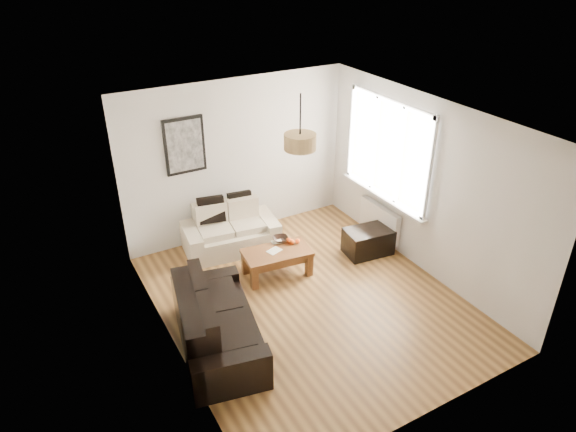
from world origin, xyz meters
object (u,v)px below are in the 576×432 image
loveseat_cream (230,229)px  coffee_table (277,262)px  ottoman (368,241)px  sofa_leather (217,320)px

loveseat_cream → coffee_table: loveseat_cream is taller
loveseat_cream → coffee_table: size_ratio=1.49×
loveseat_cream → ottoman: loveseat_cream is taller
ottoman → coffee_table: bearing=173.0°
sofa_leather → ottoman: 2.99m
coffee_table → ottoman: size_ratio=1.36×
loveseat_cream → ottoman: bearing=-25.8°
coffee_table → sofa_leather: bearing=-144.0°
loveseat_cream → sofa_leather: 2.23m
sofa_leather → coffee_table: bearing=-42.5°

